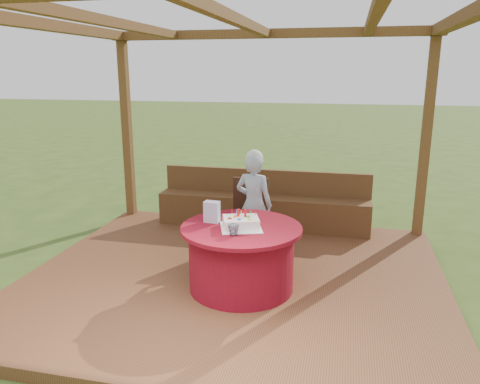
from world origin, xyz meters
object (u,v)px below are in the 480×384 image
Objects in this scene: table at (241,257)px; birthday_cake at (241,223)px; drinking_glass at (233,230)px; bench at (263,208)px; elderly_woman at (254,202)px; gift_bag at (212,212)px; chair at (249,211)px.

birthday_cake reaches higher than table.
birthday_cake reaches higher than drinking_glass.
table is (0.14, -2.01, 0.07)m from bench.
table is 1.01m from elderly_woman.
table is 11.17× the size of drinking_glass.
gift_bag reaches higher than table.
table is 1.37× the size of chair.
table is 1.11m from chair.
bench is at bearing 94.01° from elderly_woman.
chair reaches higher than drinking_glass.
gift_bag reaches higher than birthday_cake.
gift_bag is 1.99× the size of drinking_glass.
table is 0.95× the size of elderly_woman.
drinking_glass is at bearing -93.50° from table.
chair is 0.21m from elderly_woman.
birthday_cake is (0.00, -0.04, 0.38)m from table.
table is at bearing -8.99° from gift_bag.
gift_bag reaches higher than drinking_glass.
chair is at bearing 97.63° from table.
table is 0.55m from gift_bag.
drinking_glass is at bearing -86.94° from bench.
chair is 1.06m from gift_bag.
chair is 1.15m from birthday_cake.
birthday_cake is at bearing -86.03° from elderly_woman.
drinking_glass is (0.31, -0.34, -0.06)m from gift_bag.
elderly_woman is 2.58× the size of birthday_cake.
chair is 0.69× the size of elderly_woman.
bench reaches higher than drinking_glass.
table is 2.44× the size of birthday_cake.
gift_bag is (-0.19, -1.93, 0.51)m from bench.
bench is at bearing 93.99° from birthday_cake.
birthday_cake is (0.07, -1.00, 0.07)m from elderly_woman.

